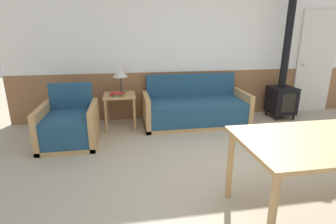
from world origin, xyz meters
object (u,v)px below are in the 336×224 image
couch (195,110)px  table_lamp (120,73)px  side_table (120,100)px  wood_stove (283,87)px  armchair (70,126)px

couch → table_lamp: size_ratio=4.13×
side_table → wood_stove: (3.10, 0.02, 0.13)m
side_table → table_lamp: (0.03, 0.09, 0.46)m
wood_stove → table_lamp: bearing=178.6°
couch → wood_stove: 1.79m
couch → armchair: couch is taller
table_lamp → wood_stove: (3.07, -0.08, -0.33)m
couch → side_table: size_ratio=3.16×
table_lamp → wood_stove: size_ratio=0.19×
side_table → table_lamp: size_ratio=1.31×
table_lamp → wood_stove: bearing=-1.4°
side_table → couch: bearing=-2.8°
armchair → wood_stove: size_ratio=0.37×
couch → table_lamp: 1.49m
armchair → couch: bearing=12.8°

